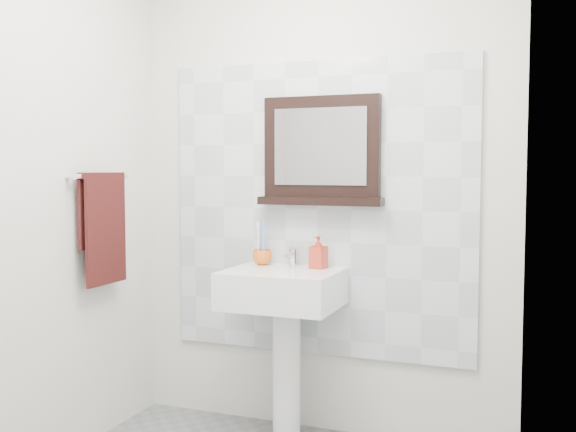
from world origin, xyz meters
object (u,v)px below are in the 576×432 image
(pedestal_sink, at_px, (283,307))
(soap_dispenser, at_px, (318,252))
(toothbrush_cup, at_px, (262,257))
(hand_towel, at_px, (103,219))
(framed_mirror, at_px, (321,154))

(pedestal_sink, xyz_separation_m, soap_dispenser, (0.14, 0.11, 0.26))
(toothbrush_cup, relative_size, hand_towel, 0.18)
(pedestal_sink, bearing_deg, framed_mirror, 54.19)
(soap_dispenser, height_order, framed_mirror, framed_mirror)
(framed_mirror, bearing_deg, pedestal_sink, -125.81)
(soap_dispenser, distance_m, framed_mirror, 0.50)
(soap_dispenser, bearing_deg, toothbrush_cup, -169.56)
(framed_mirror, bearing_deg, soap_dispenser, -82.06)
(hand_towel, bearing_deg, toothbrush_cup, 32.96)
(pedestal_sink, bearing_deg, soap_dispenser, 38.24)
(pedestal_sink, xyz_separation_m, framed_mirror, (0.13, 0.19, 0.76))
(toothbrush_cup, relative_size, soap_dispenser, 0.61)
(hand_towel, bearing_deg, pedestal_sink, 19.90)
(toothbrush_cup, height_order, soap_dispenser, soap_dispenser)
(pedestal_sink, distance_m, soap_dispenser, 0.32)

